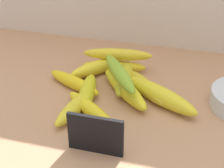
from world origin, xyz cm
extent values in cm
cube|color=tan|center=(0.00, 0.00, 1.50)|extent=(110.00, 76.00, 3.00)
cube|color=black|center=(1.59, -13.51, 7.20)|extent=(11.00, 0.80, 8.40)
cube|color=#8C5F48|center=(1.59, -12.71, 3.30)|extent=(9.90, 1.20, 0.60)
ellipsoid|color=yellow|center=(11.16, 6.48, 5.16)|extent=(20.02, 14.60, 4.32)
ellipsoid|color=yellow|center=(-10.84, 7.45, 4.64)|extent=(16.65, 10.09, 3.28)
ellipsoid|color=yellow|center=(-2.74, -2.83, 4.64)|extent=(16.35, 13.51, 3.29)
ellipsoid|color=yellow|center=(-3.29, 18.28, 4.63)|extent=(17.58, 6.31, 3.26)
ellipsoid|color=gold|center=(1.04, 12.21, 5.00)|extent=(5.52, 16.77, 4.01)
ellipsoid|color=yellow|center=(-6.67, -2.62, 4.70)|extent=(6.40, 15.75, 3.39)
ellipsoid|color=yellow|center=(2.27, 7.50, 5.01)|extent=(16.27, 17.66, 4.01)
ellipsoid|color=gold|center=(-6.03, 4.04, 4.85)|extent=(6.25, 15.53, 3.70)
ellipsoid|color=gold|center=(7.13, 9.66, 4.83)|extent=(13.84, 15.04, 3.67)
ellipsoid|color=yellow|center=(-7.51, 15.91, 4.89)|extent=(13.12, 14.14, 3.77)
ellipsoid|color=#87B22C|center=(0.78, 8.34, 8.64)|extent=(13.27, 17.86, 3.26)
ellipsoid|color=yellow|center=(-2.53, 19.30, 7.90)|extent=(19.03, 6.19, 3.28)
camera|label=1|loc=(18.01, -61.58, 49.44)|focal=55.13mm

